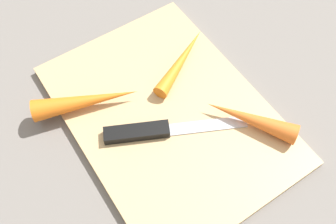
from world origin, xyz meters
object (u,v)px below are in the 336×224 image
(cutting_board, at_px, (168,114))
(carrot_medium, at_px, (181,60))
(carrot_shortest, at_px, (251,119))
(carrot_longest, at_px, (86,101))
(knife, at_px, (146,131))

(cutting_board, relative_size, carrot_medium, 2.64)
(cutting_board, distance_m, carrot_shortest, 0.12)
(cutting_board, height_order, carrot_medium, carrot_medium)
(carrot_shortest, xyz_separation_m, carrot_longest, (0.15, 0.18, 0.00))
(cutting_board, distance_m, knife, 0.05)
(carrot_shortest, xyz_separation_m, carrot_medium, (0.14, 0.02, -0.00))
(cutting_board, bearing_deg, knife, 105.44)
(cutting_board, bearing_deg, carrot_shortest, -133.37)
(knife, distance_m, carrot_medium, 0.13)
(carrot_shortest, distance_m, carrot_longest, 0.23)
(knife, height_order, carrot_medium, carrot_medium)
(carrot_shortest, bearing_deg, cutting_board, 13.19)
(carrot_longest, bearing_deg, knife, -39.47)
(knife, height_order, carrot_longest, carrot_longest)
(cutting_board, relative_size, carrot_shortest, 2.82)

